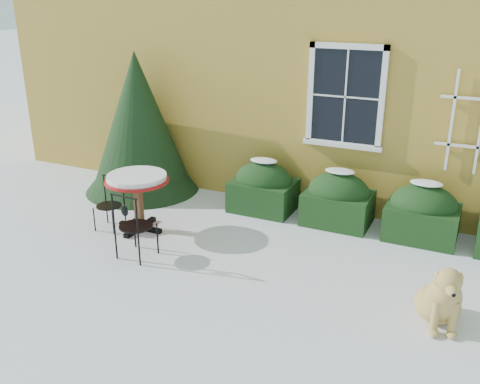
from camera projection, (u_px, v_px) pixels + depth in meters
The scene contains 8 objects.
ground at pixel (207, 281), 6.93m from camera, with size 80.00×80.00×0.00m, color white.
house at pixel (358, 6), 11.70m from camera, with size 12.40×8.40×6.40m.
hedge_row at pixel (379, 206), 8.27m from camera, with size 4.95×0.80×0.91m.
evergreen_shrub at pixel (140, 136), 9.78m from camera, with size 2.12×2.12×2.57m.
bistro_table at pixel (137, 184), 8.18m from camera, with size 0.98×0.98×0.91m.
patio_chair_near at pixel (134, 225), 7.39m from camera, with size 0.47×0.47×0.98m.
patio_chair_far at pixel (110, 203), 8.36m from camera, with size 0.40×0.39×0.82m.
dog at pixel (442, 299), 5.93m from camera, with size 0.66×0.91×0.82m.
Camera 1 is at (3.00, -5.29, 3.53)m, focal length 40.00 mm.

